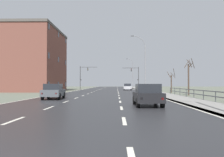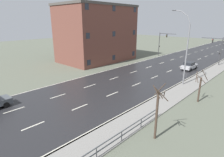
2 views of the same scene
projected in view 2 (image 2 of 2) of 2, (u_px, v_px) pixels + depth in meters
ground_plane at (152, 72)px, 35.77m from camera, size 160.00×160.00×0.12m
road_asphalt_strip at (179, 62)px, 44.07m from camera, size 14.00×120.00×0.03m
sidewalk_right at (218, 68)px, 38.54m from camera, size 3.00×120.00×0.12m
street_lamp_midground at (186, 50)px, 26.93m from camera, size 2.88×0.24×10.92m
traffic_signal_right at (218, 47)px, 39.97m from camera, size 4.42×0.36×6.01m
traffic_signal_left at (162, 41)px, 50.37m from camera, size 4.70×0.36×6.34m
car_far_right at (189, 66)px, 36.99m from camera, size 1.93×4.15×1.57m
brick_building at (97, 33)px, 44.18m from camera, size 11.34×17.40×12.96m
bare_tree_mid at (157, 113)px, 14.76m from camera, size 1.35×1.58×4.87m
bare_tree_far at (200, 88)px, 21.91m from camera, size 1.39×1.06×4.18m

